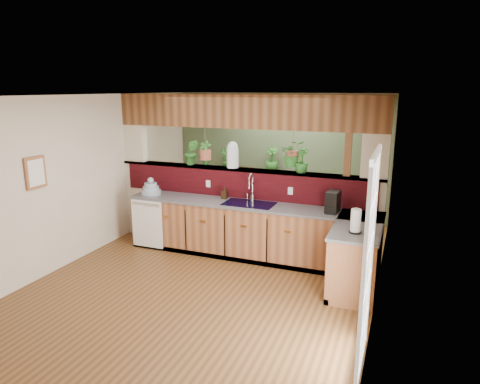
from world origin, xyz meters
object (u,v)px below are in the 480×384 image
at_px(soap_dispenser, 224,193).
at_px(coffee_maker, 333,203).
at_px(glass_jar, 233,155).
at_px(faucet, 251,186).
at_px(paper_towel, 356,221).
at_px(dish_stack, 151,189).
at_px(shelving_console, 251,192).

distance_m(soap_dispenser, coffee_maker, 1.82).
bearing_deg(glass_jar, coffee_maker, -12.52).
bearing_deg(faucet, coffee_maker, -7.26).
height_order(soap_dispenser, paper_towel, paper_towel).
height_order(dish_stack, glass_jar, glass_jar).
bearing_deg(shelving_console, soap_dispenser, -70.16).
relative_size(dish_stack, shelving_console, 0.22).
relative_size(dish_stack, paper_towel, 1.02).
bearing_deg(coffee_maker, soap_dispenser, -179.19).
relative_size(coffee_maker, shelving_console, 0.21).
relative_size(coffee_maker, paper_towel, 0.96).
bearing_deg(dish_stack, coffee_maker, 0.29).
relative_size(paper_towel, shelving_console, 0.22).
distance_m(soap_dispenser, glass_jar, 0.65).
xyz_separation_m(soap_dispenser, shelving_console, (-0.29, 2.12, -0.50)).
distance_m(coffee_maker, paper_towel, 0.92).
xyz_separation_m(coffee_maker, glass_jar, (-1.76, 0.39, 0.56)).
bearing_deg(glass_jar, faucet, -27.84).
bearing_deg(shelving_console, faucet, -58.15).
distance_m(coffee_maker, shelving_console, 3.16).
height_order(dish_stack, shelving_console, dish_stack).
bearing_deg(coffee_maker, glass_jar, 173.63).
xyz_separation_m(paper_towel, glass_jar, (-2.18, 1.21, 0.56)).
height_order(soap_dispenser, glass_jar, glass_jar).
xyz_separation_m(dish_stack, glass_jar, (1.37, 0.41, 0.62)).
bearing_deg(paper_towel, coffee_maker, 117.33).
height_order(paper_towel, glass_jar, glass_jar).
relative_size(faucet, coffee_maker, 1.45).
bearing_deg(paper_towel, soap_dispenser, 156.20).
relative_size(faucet, soap_dispenser, 2.28).
bearing_deg(paper_towel, shelving_console, 129.09).
relative_size(faucet, shelving_console, 0.31).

